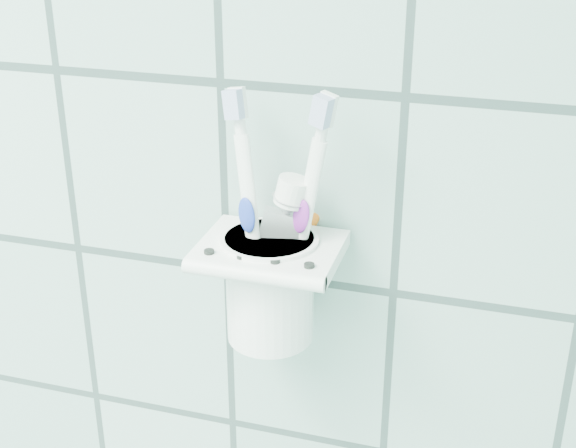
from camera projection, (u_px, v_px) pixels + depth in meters
The scene contains 6 objects.
holder_bracket at pixel (271, 251), 0.65m from camera, with size 0.11×0.10×0.04m.
cup at pixel (270, 283), 0.67m from camera, with size 0.08×0.08×0.09m.
toothbrush_pink at pixel (262, 222), 0.63m from camera, with size 0.04×0.03×0.21m.
toothbrush_blue at pixel (264, 219), 0.66m from camera, with size 0.06×0.07×0.18m.
toothbrush_orange at pixel (283, 209), 0.65m from camera, with size 0.05×0.03×0.21m.
toothpaste_tube at pixel (257, 240), 0.66m from camera, with size 0.06×0.04×0.15m.
Camera 1 is at (0.85, 0.60, 1.59)m, focal length 50.00 mm.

